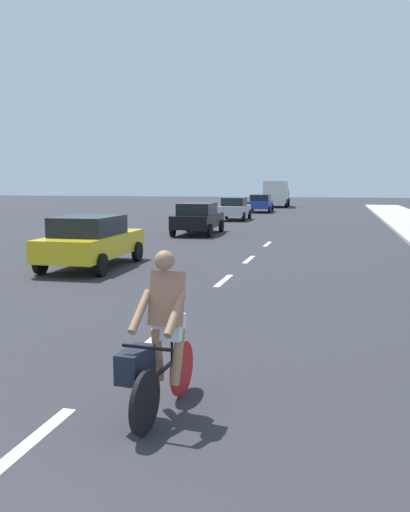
% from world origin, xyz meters
% --- Properties ---
extents(ground_plane, '(160.00, 160.00, 0.00)m').
position_xyz_m(ground_plane, '(0.00, 20.00, 0.00)').
color(ground_plane, '#2D2D33').
extents(lane_stripe_1, '(0.16, 1.80, 0.01)m').
position_xyz_m(lane_stripe_1, '(0.00, 2.80, 0.00)').
color(lane_stripe_1, white).
rests_on(lane_stripe_1, ground).
extents(lane_stripe_2, '(0.16, 1.80, 0.01)m').
position_xyz_m(lane_stripe_2, '(0.00, 6.90, 0.00)').
color(lane_stripe_2, white).
rests_on(lane_stripe_2, ground).
extents(lane_stripe_3, '(0.16, 1.80, 0.01)m').
position_xyz_m(lane_stripe_3, '(0.00, 11.95, 0.00)').
color(lane_stripe_3, white).
rests_on(lane_stripe_3, ground).
extents(lane_stripe_4, '(0.16, 1.80, 0.01)m').
position_xyz_m(lane_stripe_4, '(0.00, 15.99, 0.00)').
color(lane_stripe_4, white).
rests_on(lane_stripe_4, ground).
extents(lane_stripe_5, '(0.16, 1.80, 0.01)m').
position_xyz_m(lane_stripe_5, '(0.00, 20.68, 0.00)').
color(lane_stripe_5, white).
rests_on(lane_stripe_5, ground).
extents(cyclist, '(0.63, 1.71, 1.82)m').
position_xyz_m(cyclist, '(1.02, 3.86, 0.83)').
color(cyclist, black).
rests_on(cyclist, ground).
extents(parked_car_yellow, '(2.12, 4.40, 1.57)m').
position_xyz_m(parked_car_yellow, '(-4.35, 13.13, 0.84)').
color(parked_car_yellow, gold).
rests_on(parked_car_yellow, ground).
extents(parked_car_black, '(2.12, 4.42, 1.57)m').
position_xyz_m(parked_car_black, '(-3.98, 24.27, 0.84)').
color(parked_car_black, black).
rests_on(parked_car_black, ground).
extents(parked_car_silver, '(1.94, 4.08, 1.57)m').
position_xyz_m(parked_car_silver, '(-4.19, 35.01, 0.84)').
color(parked_car_silver, '#B7BABF').
rests_on(parked_car_silver, ground).
extents(parked_car_blue, '(2.12, 4.42, 1.57)m').
position_xyz_m(parked_car_blue, '(-3.90, 45.60, 0.84)').
color(parked_car_blue, '#1E389E').
rests_on(parked_car_blue, ground).
extents(delivery_truck, '(2.87, 6.33, 2.80)m').
position_xyz_m(delivery_truck, '(-3.79, 56.76, 1.50)').
color(delivery_truck, '#23478C').
rests_on(delivery_truck, ground).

